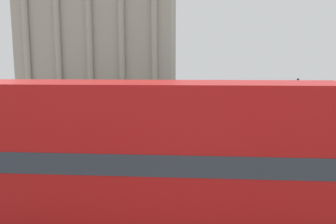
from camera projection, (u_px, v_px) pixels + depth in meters
double_decker_bus at (99, 157)px, 7.80m from camera, size 11.50×2.64×4.07m
plaza_building_left at (102, 34)px, 55.83m from camera, size 24.98×15.12×19.51m
traffic_light_near at (192, 119)px, 11.94m from camera, size 0.42×0.24×3.87m
traffic_light_mid at (298, 103)px, 17.31m from camera, size 0.42×0.24×3.78m
car_white at (249, 117)px, 24.24m from camera, size 4.20×1.93×1.35m
car_navy at (126, 128)px, 19.87m from camera, size 4.20×1.93×1.35m
pedestrian_blue at (84, 148)px, 13.53m from camera, size 0.32×0.32×1.81m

